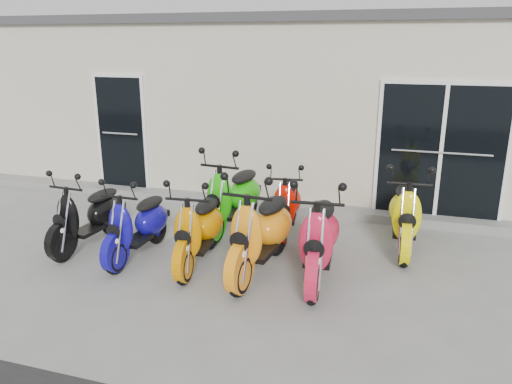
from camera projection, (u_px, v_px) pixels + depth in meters
ground at (243, 254)px, 7.05m from camera, size 80.00×80.00×0.00m
building at (316, 101)px, 11.34m from camera, size 14.00×6.00×3.20m
roof_cap at (319, 23)px, 10.85m from camera, size 14.20×6.20×0.16m
front_step at (280, 206)px, 8.87m from camera, size 14.00×0.40×0.15m
door_left at (122, 130)px, 9.58m from camera, size 1.07×0.08×2.22m
door_right at (441, 148)px, 7.92m from camera, size 2.02×0.08×2.22m
scooter_front_black at (87, 207)px, 7.14m from camera, size 0.71×1.70×1.23m
scooter_front_blue at (137, 216)px, 6.80m from camera, size 0.63×1.65×1.21m
scooter_front_orange_a at (198, 219)px, 6.56m from camera, size 0.79×1.78×1.28m
scooter_front_orange_b at (261, 221)px, 6.29m from camera, size 0.88×2.01×1.44m
scooter_front_red at (320, 226)px, 6.14m from camera, size 0.85×1.96×1.41m
scooter_back_green at (233, 188)px, 7.73m from camera, size 0.89×1.99×1.42m
scooter_back_red at (287, 196)px, 7.66m from camera, size 0.82×1.70×1.21m
scooter_back_yellow at (406, 204)px, 7.05m from camera, size 0.76×1.86×1.35m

